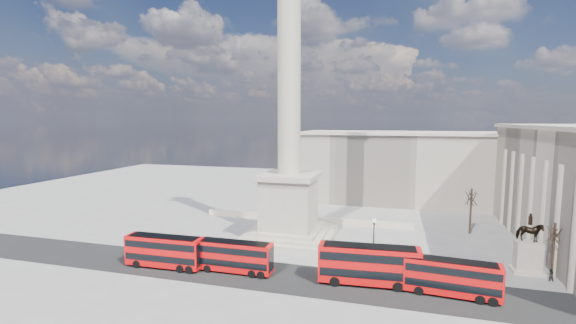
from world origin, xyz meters
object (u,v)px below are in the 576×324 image
Objects in this scene: pedestrian_walking at (491,281)px; red_bus_b at (235,256)px; nelsons_column at (289,161)px; pedestrian_crossing at (358,258)px; red_bus_c at (369,265)px; red_bus_d at (452,277)px; red_bus_a at (165,251)px; equestrian_statue at (528,252)px; victorian_lamp at (374,237)px; pedestrian_standing at (551,275)px.

red_bus_b is at bearing 176.55° from pedestrian_walking.
pedestrian_crossing is at bearing -33.60° from nelsons_column.
red_bus_d is at bearing -6.83° from red_bus_c.
red_bus_d is (25.76, 0.36, 0.03)m from red_bus_b.
red_bus_a is 9.57m from red_bus_b.
equestrian_statue reaches higher than red_bus_c.
nelsons_column is at bearing 171.12° from equestrian_statue.
victorian_lamp reaches higher than pedestrian_standing.
red_bus_c is 14.01m from pedestrian_walking.
red_bus_a is 1.06× the size of red_bus_b.
nelsons_column reaches higher than red_bus_a.
red_bus_d is 5.76× the size of pedestrian_walking.
red_bus_c is 1.16× the size of red_bus_d.
nelsons_column is 31.64× the size of pedestrian_standing.
victorian_lamp is (16.80, 8.68, 1.39)m from red_bus_b.
pedestrian_standing is 22.98m from pedestrian_crossing.
pedestrian_walking is at bearing 33.28° from pedestrian_standing.
red_bus_b is at bearing 87.65° from pedestrian_crossing.
pedestrian_walking is at bearing -22.73° from nelsons_column.
equestrian_statue reaches higher than red_bus_a.
red_bus_a is 25.77m from pedestrian_crossing.
red_bus_a is 6.67× the size of pedestrian_standing.
pedestrian_crossing is (-1.92, 6.43, -1.71)m from red_bus_c.
red_bus_a is 28.08m from victorian_lamp.
red_bus_d is 14.00m from equestrian_statue.
nelsons_column reaches higher than pedestrian_standing.
pedestrian_crossing is (11.91, -7.91, -12.14)m from nelsons_column.
red_bus_a is 5.92× the size of pedestrian_walking.
pedestrian_walking is (39.91, 4.65, -1.34)m from red_bus_a.
pedestrian_walking is (13.62, 2.84, -1.60)m from red_bus_c.
red_bus_c is 1.53× the size of equestrian_statue.
nelsons_column reaches higher than red_bus_b.
red_bus_a is at bearing 176.37° from pedestrian_walking.
pedestrian_walking is (27.45, -11.50, -12.03)m from nelsons_column.
pedestrian_standing is (21.05, 7.14, -1.70)m from red_bus_c.
pedestrian_standing is (1.92, -2.06, -1.87)m from equestrian_statue.
red_bus_a reaches higher than pedestrian_walking.
red_bus_a is at bearing -166.38° from equestrian_statue.
pedestrian_walking is (4.64, 3.28, -1.25)m from red_bus_d.
nelsons_column is 28.07× the size of pedestrian_walking.
victorian_lamp is 19.16m from equestrian_statue.
red_bus_a is 1.03× the size of red_bus_d.
nelsons_column is 4.20× the size of red_bus_c.
pedestrian_crossing is (24.38, 8.24, -1.45)m from red_bus_a.
red_bus_d is at bearing 0.88° from red_bus_b.
equestrian_statue is at bearing -43.67° from pedestrian_standing.
nelsons_column is 6.44× the size of equestrian_statue.
red_bus_b reaches higher than pedestrian_walking.
red_bus_d is 6.61× the size of pedestrian_crossing.
nelsons_column is at bearing 28.12° from pedestrian_crossing.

